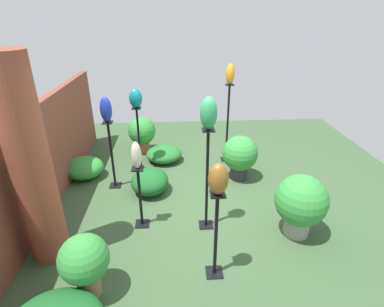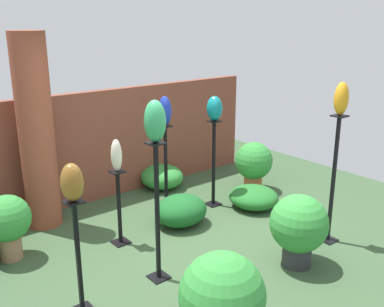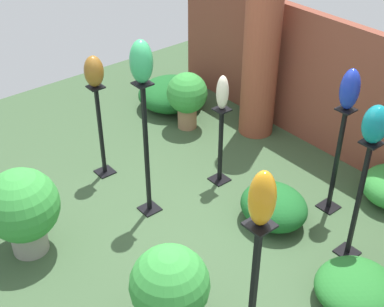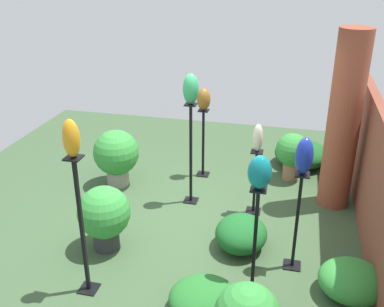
# 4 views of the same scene
# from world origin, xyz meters

# --- Properties ---
(ground_plane) EXTENTS (8.00, 8.00, 0.00)m
(ground_plane) POSITION_xyz_m (0.00, 0.00, 0.00)
(ground_plane) COLOR #385133
(brick_wall_back) EXTENTS (5.60, 0.12, 1.64)m
(brick_wall_back) POSITION_xyz_m (0.00, 2.24, 0.82)
(brick_wall_back) COLOR brown
(brick_wall_back) RESTS_ON ground
(brick_pillar) EXTENTS (0.44, 0.44, 2.51)m
(brick_pillar) POSITION_xyz_m (-1.02, 1.88, 1.26)
(brick_pillar) COLOR brown
(brick_pillar) RESTS_ON ground
(pedestal_cobalt) EXTENTS (0.20, 0.20, 1.21)m
(pedestal_cobalt) POSITION_xyz_m (0.61, 1.35, 0.55)
(pedestal_cobalt) COLOR black
(pedestal_cobalt) RESTS_ON ground
(pedestal_jade) EXTENTS (0.20, 0.20, 1.50)m
(pedestal_jade) POSITION_xyz_m (-0.58, -0.15, 0.69)
(pedestal_jade) COLOR black
(pedestal_jade) RESTS_ON ground
(pedestal_teal) EXTENTS (0.20, 0.20, 1.27)m
(pedestal_teal) POSITION_xyz_m (1.16, 0.94, 0.58)
(pedestal_teal) COLOR black
(pedestal_teal) RESTS_ON ground
(pedestal_bronze) EXTENTS (0.20, 0.20, 1.12)m
(pedestal_bronze) POSITION_xyz_m (-1.47, -0.16, 0.51)
(pedestal_bronze) COLOR black
(pedestal_bronze) RESTS_ON ground
(pedestal_amber) EXTENTS (0.20, 0.20, 1.59)m
(pedestal_amber) POSITION_xyz_m (1.53, -0.79, 0.74)
(pedestal_amber) COLOR black
(pedestal_amber) RESTS_ON ground
(pedestal_ivory) EXTENTS (0.20, 0.20, 0.93)m
(pedestal_ivory) POSITION_xyz_m (-0.50, 0.78, 0.42)
(pedestal_ivory) COLOR black
(pedestal_ivory) RESTS_ON ground
(art_vase_cobalt) EXTENTS (0.19, 0.19, 0.41)m
(art_vase_cobalt) POSITION_xyz_m (0.61, 1.35, 1.41)
(art_vase_cobalt) COLOR #192D9E
(art_vase_cobalt) RESTS_ON pedestal_cobalt
(art_vase_jade) EXTENTS (0.21, 0.22, 0.42)m
(art_vase_jade) POSITION_xyz_m (-0.58, -0.15, 1.71)
(art_vase_jade) COLOR #2D9356
(art_vase_jade) RESTS_ON pedestal_jade
(art_vase_teal) EXTENTS (0.21, 0.23, 0.35)m
(art_vase_teal) POSITION_xyz_m (1.16, 0.94, 1.45)
(art_vase_teal) COLOR #0F727A
(art_vase_teal) RESTS_ON pedestal_teal
(art_vase_bronze) EXTENTS (0.20, 0.21, 0.35)m
(art_vase_bronze) POSITION_xyz_m (-1.47, -0.16, 1.30)
(art_vase_bronze) COLOR brown
(art_vase_bronze) RESTS_ON pedestal_bronze
(art_vase_amber) EXTENTS (0.16, 0.17, 0.38)m
(art_vase_amber) POSITION_xyz_m (1.53, -0.79, 1.78)
(art_vase_amber) COLOR orange
(art_vase_amber) RESTS_ON pedestal_amber
(art_vase_ivory) EXTENTS (0.13, 0.13, 0.38)m
(art_vase_ivory) POSITION_xyz_m (-0.50, 0.78, 1.13)
(art_vase_ivory) COLOR beige
(art_vase_ivory) RESTS_ON pedestal_ivory
(potted_plant_mid_left) EXTENTS (0.70, 0.70, 0.90)m
(potted_plant_mid_left) POSITION_xyz_m (-0.83, -1.40, 0.52)
(potted_plant_mid_left) COLOR gray
(potted_plant_mid_left) RESTS_ON ground
(potted_plant_mid_right) EXTENTS (0.59, 0.59, 0.79)m
(potted_plant_mid_right) POSITION_xyz_m (2.05, 0.98, 0.46)
(potted_plant_mid_right) COLOR #B25B38
(potted_plant_mid_right) RESTS_ON ground
(potted_plant_front_right) EXTENTS (0.64, 0.64, 0.83)m
(potted_plant_front_right) POSITION_xyz_m (0.77, -0.90, 0.47)
(potted_plant_front_right) COLOR #2D2D33
(potted_plant_front_right) RESTS_ON ground
(potted_plant_front_left) EXTENTS (0.53, 0.53, 0.77)m
(potted_plant_front_left) POSITION_xyz_m (-1.67, 1.24, 0.47)
(potted_plant_front_left) COLOR #936B4C
(potted_plant_front_left) RESTS_ON ground
(foliage_bed_east) EXTENTS (0.72, 0.64, 0.40)m
(foliage_bed_east) POSITION_xyz_m (0.39, 0.72, 0.20)
(foliage_bed_east) COLOR #195923
(foliage_bed_east) RESTS_ON ground
(foliage_bed_west) EXTENTS (0.68, 0.71, 0.38)m
(foliage_bed_west) POSITION_xyz_m (0.97, 1.97, 0.19)
(foliage_bed_west) COLOR #338C38
(foliage_bed_west) RESTS_ON ground
(foliage_bed_center) EXTENTS (0.70, 0.73, 0.31)m
(foliage_bed_center) POSITION_xyz_m (1.56, 0.50, 0.16)
(foliage_bed_center) COLOR #236B28
(foliage_bed_center) RESTS_ON ground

